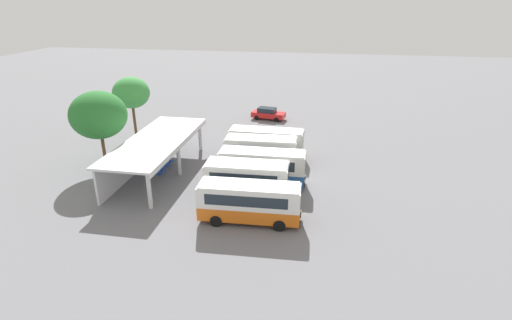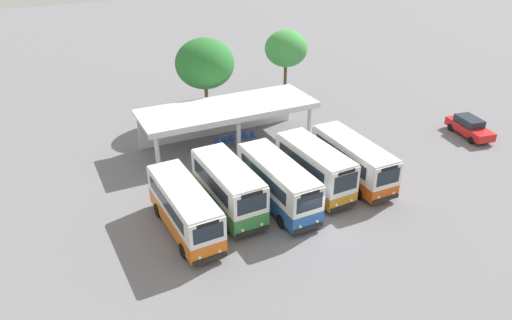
% 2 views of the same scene
% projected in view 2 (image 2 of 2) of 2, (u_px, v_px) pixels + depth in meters
% --- Properties ---
extents(ground_plane, '(180.00, 180.00, 0.00)m').
position_uv_depth(ground_plane, '(316.00, 229.00, 29.79)').
color(ground_plane, slate).
extents(city_bus_nearest_orange, '(2.51, 7.74, 3.08)m').
position_uv_depth(city_bus_nearest_orange, '(184.00, 207.00, 28.88)').
color(city_bus_nearest_orange, black).
rests_on(city_bus_nearest_orange, ground).
extents(city_bus_second_in_row, '(2.62, 6.94, 3.37)m').
position_uv_depth(city_bus_second_in_row, '(228.00, 187.00, 30.73)').
color(city_bus_second_in_row, black).
rests_on(city_bus_second_in_row, ground).
extents(city_bus_middle_cream, '(2.46, 7.79, 3.22)m').
position_uv_depth(city_bus_middle_cream, '(278.00, 182.00, 31.42)').
color(city_bus_middle_cream, black).
rests_on(city_bus_middle_cream, ground).
extents(city_bus_fourth_amber, '(2.59, 7.06, 3.31)m').
position_uv_depth(city_bus_fourth_amber, '(315.00, 167.00, 33.16)').
color(city_bus_fourth_amber, black).
rests_on(city_bus_fourth_amber, ground).
extents(city_bus_fifth_blue, '(2.41, 7.82, 3.09)m').
position_uv_depth(city_bus_fifth_blue, '(353.00, 159.00, 34.43)').
color(city_bus_fifth_blue, black).
rests_on(city_bus_fifth_blue, ground).
extents(parked_car_flank, '(2.52, 4.81, 1.62)m').
position_uv_depth(parked_car_flank, '(469.00, 127.00, 41.70)').
color(parked_car_flank, black).
rests_on(parked_car_flank, ground).
extents(terminal_canopy, '(14.60, 5.25, 3.40)m').
position_uv_depth(terminal_canopy, '(225.00, 112.00, 39.96)').
color(terminal_canopy, silver).
rests_on(terminal_canopy, ground).
extents(waiting_chair_end_by_column, '(0.44, 0.44, 0.86)m').
position_uv_depth(waiting_chair_end_by_column, '(217.00, 143.00, 39.54)').
color(waiting_chair_end_by_column, slate).
rests_on(waiting_chair_end_by_column, ground).
extents(waiting_chair_second_from_end, '(0.44, 0.44, 0.86)m').
position_uv_depth(waiting_chair_second_from_end, '(224.00, 141.00, 39.83)').
color(waiting_chair_second_from_end, slate).
rests_on(waiting_chair_second_from_end, ground).
extents(waiting_chair_middle_seat, '(0.44, 0.44, 0.86)m').
position_uv_depth(waiting_chair_middle_seat, '(231.00, 139.00, 40.16)').
color(waiting_chair_middle_seat, slate).
rests_on(waiting_chair_middle_seat, ground).
extents(waiting_chair_fourth_seat, '(0.44, 0.44, 0.86)m').
position_uv_depth(waiting_chair_fourth_seat, '(239.00, 138.00, 40.31)').
color(waiting_chair_fourth_seat, slate).
rests_on(waiting_chair_fourth_seat, ground).
extents(waiting_chair_fifth_seat, '(0.44, 0.44, 0.86)m').
position_uv_depth(waiting_chair_fifth_seat, '(245.00, 136.00, 40.65)').
color(waiting_chair_fifth_seat, slate).
rests_on(waiting_chair_fifth_seat, ground).
extents(waiting_chair_far_end_seat, '(0.44, 0.44, 0.86)m').
position_uv_depth(waiting_chair_far_end_seat, '(252.00, 135.00, 40.86)').
color(waiting_chair_far_end_seat, slate).
rests_on(waiting_chair_far_end_seat, ground).
extents(roadside_tree_behind_canopy, '(5.30, 5.30, 7.68)m').
position_uv_depth(roadside_tree_behind_canopy, '(205.00, 64.00, 42.73)').
color(roadside_tree_behind_canopy, brown).
rests_on(roadside_tree_behind_canopy, ground).
extents(roadside_tree_east_of_canopy, '(4.22, 4.22, 7.30)m').
position_uv_depth(roadside_tree_east_of_canopy, '(286.00, 49.00, 47.03)').
color(roadside_tree_east_of_canopy, brown).
rests_on(roadside_tree_east_of_canopy, ground).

